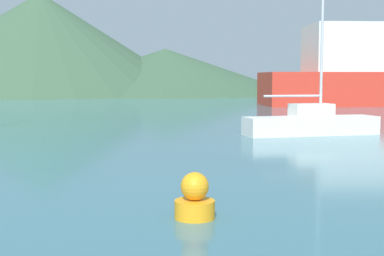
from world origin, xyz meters
The scene contains 4 objects.
sailboat_inner centered at (3.94, 24.51, 0.53)m, with size 5.95×3.67×7.06m.
buoy_marker centered at (1.20, 9.93, 0.33)m, with size 0.71×0.71×0.81m.
hill_west centered at (-35.37, 82.00, 8.01)m, with size 50.98×50.98×16.01m.
hill_central centered at (-15.84, 85.36, 3.61)m, with size 42.59×42.59×7.23m.
Camera 1 is at (2.66, 0.91, 2.43)m, focal length 50.00 mm.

